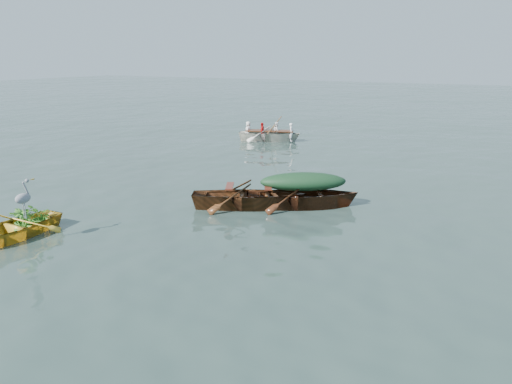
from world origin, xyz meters
TOP-DOWN VIEW (x-y plane):
  - ground at (0.00, 0.00)m, footprint 140.00×140.00m
  - yellow_dinghy at (-3.53, -1.52)m, footprint 1.46×3.29m
  - green_tarp_boat at (1.57, 4.09)m, footprint 4.51×3.44m
  - open_wooden_boat at (0.25, 3.30)m, footprint 4.60×3.27m
  - rowed_boat at (-4.32, 13.62)m, footprint 4.48×2.71m
  - green_tarp_cover at (1.57, 4.09)m, footprint 2.48×1.89m
  - thwart_benches at (0.25, 3.30)m, footprint 2.36×1.76m
  - heron at (-2.98, -1.47)m, footprint 0.28×0.40m
  - dinghy_weeds at (-3.51, -0.97)m, footprint 0.71×0.91m
  - rowers at (-4.32, 13.62)m, footprint 3.23×2.14m
  - oars at (-4.32, 13.62)m, footprint 1.47×2.65m

SIDE VIEW (x-z plane):
  - ground at x=0.00m, z-range 0.00..0.00m
  - yellow_dinghy at x=-3.53m, z-range -0.45..0.45m
  - green_tarp_boat at x=1.57m, z-range -0.52..0.52m
  - open_wooden_boat at x=0.25m, z-range -0.52..0.52m
  - rowed_boat at x=-4.32m, z-range -0.51..0.51m
  - oars at x=-4.32m, z-range 0.51..0.57m
  - thwart_benches at x=0.25m, z-range 0.52..0.56m
  - dinghy_weeds at x=-3.51m, z-range 0.45..1.05m
  - green_tarp_cover at x=1.57m, z-range 0.52..1.04m
  - rowers at x=-4.32m, z-range 0.51..1.27m
  - heron at x=-2.98m, z-range 0.45..1.37m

